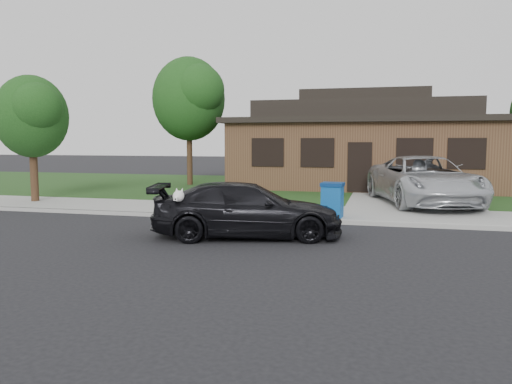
# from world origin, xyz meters

# --- Properties ---
(ground) EXTENTS (120.00, 120.00, 0.00)m
(ground) POSITION_xyz_m (0.00, 0.00, 0.00)
(ground) COLOR black
(ground) RESTS_ON ground
(sidewalk) EXTENTS (60.00, 3.00, 0.12)m
(sidewalk) POSITION_xyz_m (0.00, 5.00, 0.06)
(sidewalk) COLOR gray
(sidewalk) RESTS_ON ground
(curb) EXTENTS (60.00, 0.12, 0.12)m
(curb) POSITION_xyz_m (0.00, 3.50, 0.06)
(curb) COLOR gray
(curb) RESTS_ON ground
(lawn) EXTENTS (60.00, 13.00, 0.13)m
(lawn) POSITION_xyz_m (0.00, 13.00, 0.07)
(lawn) COLOR #193814
(lawn) RESTS_ON ground
(driveway) EXTENTS (4.50, 13.00, 0.14)m
(driveway) POSITION_xyz_m (6.00, 10.00, 0.07)
(driveway) COLOR gray
(driveway) RESTS_ON ground
(sedan) EXTENTS (4.91, 2.94, 1.33)m
(sedan) POSITION_xyz_m (1.77, 1.06, 0.67)
(sedan) COLOR black
(sedan) RESTS_ON ground
(minivan) EXTENTS (4.20, 6.52, 1.67)m
(minivan) POSITION_xyz_m (6.35, 7.68, 0.98)
(minivan) COLOR silver
(minivan) RESTS_ON driveway
(recycling_bin) EXTENTS (0.67, 0.69, 1.03)m
(recycling_bin) POSITION_xyz_m (3.57, 3.82, 0.64)
(recycling_bin) COLOR #0D4C96
(recycling_bin) RESTS_ON sidewalk
(house) EXTENTS (12.60, 8.60, 4.65)m
(house) POSITION_xyz_m (4.00, 15.00, 2.13)
(house) COLOR #422B1C
(house) RESTS_ON ground
(tree_0) EXTENTS (3.78, 3.60, 6.34)m
(tree_0) POSITION_xyz_m (-4.34, 12.88, 4.48)
(tree_0) COLOR #332114
(tree_0) RESTS_ON ground
(tree_2) EXTENTS (2.73, 2.60, 4.59)m
(tree_2) POSITION_xyz_m (-7.38, 5.11, 3.27)
(tree_2) COLOR #332114
(tree_2) RESTS_ON ground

